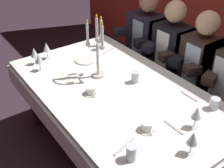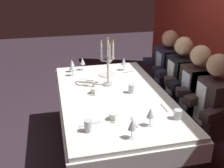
{
  "view_description": "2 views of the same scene",
  "coord_description": "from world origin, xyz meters",
  "px_view_note": "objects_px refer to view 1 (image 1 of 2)",
  "views": [
    {
      "loc": [
        1.49,
        -1.11,
        1.99
      ],
      "look_at": [
        -0.0,
        -0.04,
        0.8
      ],
      "focal_mm": 44.82,
      "sensor_mm": 36.0,
      "label": 1
    },
    {
      "loc": [
        2.5,
        -0.6,
        1.95
      ],
      "look_at": [
        0.08,
        -0.04,
        0.89
      ],
      "focal_mm": 43.55,
      "sensor_mm": 36.0,
      "label": 2
    }
  ],
  "objects_px": {
    "dinner_plate_1": "(86,60)",
    "wine_glass_2": "(193,139)",
    "water_tumbler_1": "(215,103)",
    "wine_glass_3": "(197,113)",
    "water_tumbler_2": "(131,153)",
    "wine_glass_0": "(34,53)",
    "wine_glass_4": "(100,39)",
    "dinner_plate_0": "(66,78)",
    "wine_glass_1": "(39,59)",
    "candelabra": "(98,51)",
    "water_tumbler_0": "(135,77)",
    "wine_glass_5": "(46,48)",
    "coffee_cup_1": "(147,127)",
    "coffee_cup_0": "(91,91)",
    "seated_diner_0": "(147,38)",
    "seated_diner_2": "(201,64)",
    "seated_diner_1": "(171,50)"
  },
  "relations": [
    {
      "from": "wine_glass_1",
      "to": "water_tumbler_2",
      "type": "height_order",
      "value": "wine_glass_1"
    },
    {
      "from": "wine_glass_0",
      "to": "wine_glass_5",
      "type": "relative_size",
      "value": 1.0
    },
    {
      "from": "coffee_cup_0",
      "to": "water_tumbler_0",
      "type": "bearing_deg",
      "value": 79.91
    },
    {
      "from": "coffee_cup_0",
      "to": "seated_diner_1",
      "type": "bearing_deg",
      "value": 100.12
    },
    {
      "from": "water_tumbler_1",
      "to": "seated_diner_1",
      "type": "distance_m",
      "value": 0.98
    },
    {
      "from": "wine_glass_0",
      "to": "water_tumbler_2",
      "type": "relative_size",
      "value": 1.64
    },
    {
      "from": "wine_glass_3",
      "to": "water_tumbler_1",
      "type": "relative_size",
      "value": 1.92
    },
    {
      "from": "seated_diner_1",
      "to": "coffee_cup_0",
      "type": "bearing_deg",
      "value": -79.88
    },
    {
      "from": "candelabra",
      "to": "water_tumbler_0",
      "type": "relative_size",
      "value": 5.84
    },
    {
      "from": "coffee_cup_0",
      "to": "candelabra",
      "type": "bearing_deg",
      "value": 135.32
    },
    {
      "from": "wine_glass_1",
      "to": "coffee_cup_1",
      "type": "height_order",
      "value": "wine_glass_1"
    },
    {
      "from": "wine_glass_4",
      "to": "water_tumbler_2",
      "type": "height_order",
      "value": "wine_glass_4"
    },
    {
      "from": "coffee_cup_1",
      "to": "wine_glass_4",
      "type": "bearing_deg",
      "value": 160.61
    },
    {
      "from": "wine_glass_0",
      "to": "water_tumbler_1",
      "type": "xyz_separation_m",
      "value": [
        1.38,
        0.78,
        -0.07
      ]
    },
    {
      "from": "water_tumbler_0",
      "to": "seated_diner_2",
      "type": "height_order",
      "value": "seated_diner_2"
    },
    {
      "from": "wine_glass_5",
      "to": "wine_glass_1",
      "type": "bearing_deg",
      "value": -41.08
    },
    {
      "from": "coffee_cup_0",
      "to": "seated_diner_0",
      "type": "bearing_deg",
      "value": 117.54
    },
    {
      "from": "wine_glass_4",
      "to": "coffee_cup_1",
      "type": "distance_m",
      "value": 1.26
    },
    {
      "from": "wine_glass_0",
      "to": "wine_glass_1",
      "type": "distance_m",
      "value": 0.14
    },
    {
      "from": "wine_glass_1",
      "to": "wine_glass_5",
      "type": "distance_m",
      "value": 0.23
    },
    {
      "from": "seated_diner_0",
      "to": "coffee_cup_0",
      "type": "bearing_deg",
      "value": -62.46
    },
    {
      "from": "wine_glass_0",
      "to": "wine_glass_5",
      "type": "distance_m",
      "value": 0.14
    },
    {
      "from": "wine_glass_3",
      "to": "water_tumbler_2",
      "type": "distance_m",
      "value": 0.52
    },
    {
      "from": "water_tumbler_1",
      "to": "seated_diner_2",
      "type": "bearing_deg",
      "value": 136.98
    },
    {
      "from": "wine_glass_5",
      "to": "coffee_cup_1",
      "type": "height_order",
      "value": "wine_glass_5"
    },
    {
      "from": "seated_diner_1",
      "to": "coffee_cup_1",
      "type": "bearing_deg",
      "value": -53.1
    },
    {
      "from": "dinner_plate_1",
      "to": "wine_glass_4",
      "type": "relative_size",
      "value": 1.25
    },
    {
      "from": "wine_glass_4",
      "to": "water_tumbler_2",
      "type": "distance_m",
      "value": 1.47
    },
    {
      "from": "candelabra",
      "to": "wine_glass_5",
      "type": "height_order",
      "value": "candelabra"
    },
    {
      "from": "wine_glass_1",
      "to": "coffee_cup_1",
      "type": "distance_m",
      "value": 1.17
    },
    {
      "from": "wine_glass_0",
      "to": "wine_glass_4",
      "type": "height_order",
      "value": "same"
    },
    {
      "from": "dinner_plate_1",
      "to": "wine_glass_2",
      "type": "xyz_separation_m",
      "value": [
        1.36,
        -0.1,
        0.11
      ]
    },
    {
      "from": "water_tumbler_0",
      "to": "water_tumbler_1",
      "type": "height_order",
      "value": "water_tumbler_0"
    },
    {
      "from": "water_tumbler_2",
      "to": "seated_diner_0",
      "type": "relative_size",
      "value": 0.08
    },
    {
      "from": "wine_glass_3",
      "to": "coffee_cup_1",
      "type": "bearing_deg",
      "value": -120.61
    },
    {
      "from": "water_tumbler_1",
      "to": "coffee_cup_1",
      "type": "xyz_separation_m",
      "value": [
        -0.11,
        -0.55,
        -0.02
      ]
    },
    {
      "from": "wine_glass_2",
      "to": "seated_diner_1",
      "type": "distance_m",
      "value": 1.42
    },
    {
      "from": "candelabra",
      "to": "seated_diner_0",
      "type": "relative_size",
      "value": 0.44
    },
    {
      "from": "dinner_plate_0",
      "to": "wine_glass_1",
      "type": "distance_m",
      "value": 0.3
    },
    {
      "from": "wine_glass_2",
      "to": "water_tumbler_2",
      "type": "height_order",
      "value": "wine_glass_2"
    },
    {
      "from": "water_tumbler_0",
      "to": "water_tumbler_1",
      "type": "relative_size",
      "value": 1.1
    },
    {
      "from": "dinner_plate_0",
      "to": "wine_glass_1",
      "type": "relative_size",
      "value": 1.27
    },
    {
      "from": "water_tumbler_0",
      "to": "wine_glass_1",
      "type": "bearing_deg",
      "value": -138.86
    },
    {
      "from": "coffee_cup_0",
      "to": "coffee_cup_1",
      "type": "relative_size",
      "value": 1.0
    },
    {
      "from": "dinner_plate_1",
      "to": "wine_glass_2",
      "type": "bearing_deg",
      "value": -4.35
    },
    {
      "from": "water_tumbler_1",
      "to": "seated_diner_2",
      "type": "height_order",
      "value": "seated_diner_2"
    },
    {
      "from": "water_tumbler_1",
      "to": "wine_glass_3",
      "type": "bearing_deg",
      "value": -79.28
    },
    {
      "from": "wine_glass_1",
      "to": "wine_glass_4",
      "type": "relative_size",
      "value": 1.0
    },
    {
      "from": "wine_glass_2",
      "to": "water_tumbler_2",
      "type": "bearing_deg",
      "value": -118.42
    },
    {
      "from": "dinner_plate_0",
      "to": "wine_glass_3",
      "type": "relative_size",
      "value": 1.27
    }
  ]
}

